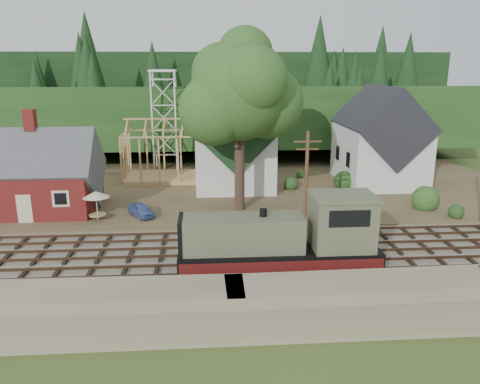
{
  "coord_description": "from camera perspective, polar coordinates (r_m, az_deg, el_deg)",
  "views": [
    {
      "loc": [
        -0.85,
        -30.53,
        13.0
      ],
      "look_at": [
        1.75,
        6.0,
        3.0
      ],
      "focal_mm": 35.0,
      "sensor_mm": 36.0,
      "label": 1
    }
  ],
  "objects": [
    {
      "name": "farmhouse",
      "position": [
        53.61,
        16.65,
        5.91
      ],
      "size": [
        8.4,
        10.8,
        10.6
      ],
      "color": "silver",
      "rests_on": "village_flat"
    },
    {
      "name": "hillside",
      "position": [
        73.69,
        -3.36,
        5.09
      ],
      "size": [
        70.0,
        28.96,
        12.74
      ],
      "primitive_type": "cube",
      "rotation": [
        -0.17,
        0.0,
        0.0
      ],
      "color": "#1E3F19",
      "rests_on": "ground"
    },
    {
      "name": "car_red",
      "position": [
        52.95,
        20.09,
        1.07
      ],
      "size": [
        4.22,
        2.45,
        1.1
      ],
      "primitive_type": "imported",
      "rotation": [
        0.0,
        0.0,
        1.41
      ],
      "color": "red",
      "rests_on": "village_flat"
    },
    {
      "name": "patio_set",
      "position": [
        40.85,
        -17.15,
        -0.42
      ],
      "size": [
        2.24,
        2.24,
        2.5
      ],
      "color": "silver",
      "rests_on": "village_flat"
    },
    {
      "name": "embankment",
      "position": [
        25.59,
        -1.67,
        -15.26
      ],
      "size": [
        64.0,
        5.0,
        1.6
      ],
      "primitive_type": "cube",
      "color": "#7F7259",
      "rests_on": "ground"
    },
    {
      "name": "railroad_bed",
      "position": [
        33.16,
        -2.31,
        -7.67
      ],
      "size": [
        64.0,
        11.0,
        0.16
      ],
      "primitive_type": "cube",
      "color": "#726B5B",
      "rests_on": "ground"
    },
    {
      "name": "depot",
      "position": [
        45.27,
        -23.52,
        1.5
      ],
      "size": [
        10.8,
        7.41,
        9.0
      ],
      "color": "#5C1615",
      "rests_on": "village_flat"
    },
    {
      "name": "village_flat",
      "position": [
        50.21,
        -2.97,
        0.42
      ],
      "size": [
        64.0,
        26.0,
        0.3
      ],
      "primitive_type": "cube",
      "color": "brown",
      "rests_on": "ground"
    },
    {
      "name": "telegraph_pole_near",
      "position": [
        37.61,
        8.09,
        1.66
      ],
      "size": [
        2.2,
        0.28,
        8.0
      ],
      "color": "#4C331E",
      "rests_on": "ground"
    },
    {
      "name": "ridge",
      "position": [
        89.48,
        -3.51,
        6.89
      ],
      "size": [
        80.0,
        20.0,
        12.0
      ],
      "primitive_type": "cube",
      "color": "black",
      "rests_on": "ground"
    },
    {
      "name": "church",
      "position": [
        50.89,
        -0.82,
        6.43
      ],
      "size": [
        8.4,
        15.17,
        13.0
      ],
      "color": "silver",
      "rests_on": "village_flat"
    },
    {
      "name": "lattice_tower",
      "position": [
        58.83,
        -9.3,
        12.19
      ],
      "size": [
        3.2,
        3.2,
        12.12
      ],
      "color": "silver",
      "rests_on": "village_flat"
    },
    {
      "name": "timber_frame",
      "position": [
        53.67,
        -9.55,
        4.61
      ],
      "size": [
        8.2,
        6.2,
        6.99
      ],
      "color": "tan",
      "rests_on": "village_flat"
    },
    {
      "name": "ground",
      "position": [
        33.19,
        -2.31,
        -7.8
      ],
      "size": [
        140.0,
        140.0,
        0.0
      ],
      "primitive_type": "plane",
      "color": "#384C1E",
      "rests_on": "ground"
    },
    {
      "name": "car_blue",
      "position": [
        41.34,
        -11.96,
        -2.15
      ],
      "size": [
        2.86,
        3.48,
        1.12
      ],
      "primitive_type": "imported",
      "rotation": [
        0.0,
        0.0,
        0.56
      ],
      "color": "#4F69A9",
      "rests_on": "village_flat"
    },
    {
      "name": "big_tree",
      "position": [
        40.82,
        0.17,
        11.36
      ],
      "size": [
        10.9,
        8.4,
        14.7
      ],
      "color": "#38281E",
      "rests_on": "village_flat"
    },
    {
      "name": "locomotive",
      "position": [
        29.98,
        5.74,
        -5.91
      ],
      "size": [
        12.59,
        3.15,
        5.02
      ],
      "color": "black",
      "rests_on": "railroad_bed"
    }
  ]
}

